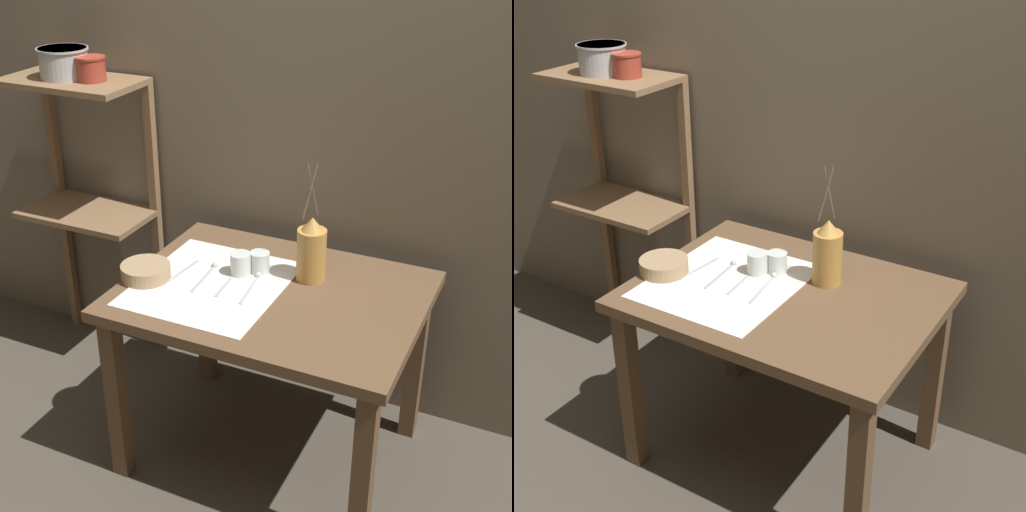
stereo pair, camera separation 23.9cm
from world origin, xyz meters
The scene contains 15 objects.
ground_plane centered at (0.00, 0.00, 0.00)m, with size 12.00×12.00×0.00m, color #473F35.
stone_wall_back centered at (0.00, 0.50, 1.20)m, with size 7.00×0.06×2.40m.
wooden_table centered at (0.00, 0.00, 0.61)m, with size 1.02×0.78×0.71m.
wooden_shelf_unit centered at (-0.99, 0.33, 0.88)m, with size 0.55×0.31×1.27m.
linen_cloth centered at (-0.21, -0.04, 0.71)m, with size 0.49×0.55×0.00m.
pitcher_with_flowers centered at (0.09, 0.13, 0.82)m, with size 0.10×0.10×0.43m.
wooden_bowl centered at (-0.44, -0.11, 0.74)m, with size 0.17×0.17×0.05m.
glass_tumbler_near centered at (-0.15, 0.06, 0.75)m, with size 0.07×0.07×0.08m.
glass_tumbler_far centered at (-0.09, 0.10, 0.75)m, with size 0.07×0.07×0.08m.
fork_outer centered at (-0.34, -0.02, 0.71)m, with size 0.03×0.20×0.00m.
spoon_outer centered at (-0.26, 0.03, 0.72)m, with size 0.03×0.21×0.02m.
fork_inner centered at (-0.16, -0.03, 0.71)m, with size 0.03×0.20×0.00m.
spoon_inner centered at (-0.08, 0.02, 0.72)m, with size 0.05×0.21×0.02m.
metal_pot_large centered at (-1.02, 0.29, 1.33)m, with size 0.20×0.20×0.12m.
metal_pot_small centered at (-0.90, 0.29, 1.32)m, with size 0.12×0.12×0.09m.
Camera 2 is at (1.05, -1.82, 1.92)m, focal length 50.00 mm.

